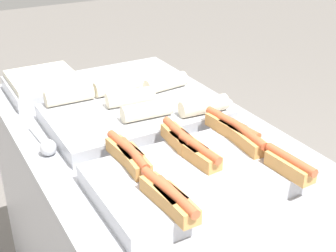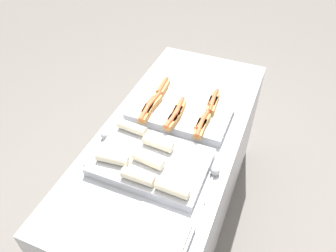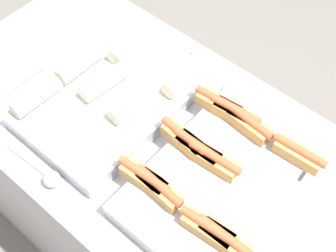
# 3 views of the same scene
# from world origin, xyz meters

# --- Properties ---
(ground_plane) EXTENTS (12.00, 12.00, 0.00)m
(ground_plane) POSITION_xyz_m (0.00, 0.00, 0.00)
(ground_plane) COLOR slate
(counter) EXTENTS (1.63, 0.73, 0.85)m
(counter) POSITION_xyz_m (0.00, 0.00, 0.43)
(counter) COLOR #A8AAB2
(counter) RESTS_ON ground_plane
(tray_hotdogs) EXTENTS (0.41, 0.55, 0.10)m
(tray_hotdogs) POSITION_xyz_m (0.12, 0.00, 0.89)
(tray_hotdogs) COLOR #A8AAB2
(tray_hotdogs) RESTS_ON counter
(tray_wraps) EXTENTS (0.36, 0.54, 0.10)m
(tray_wraps) POSITION_xyz_m (-0.27, 0.01, 0.89)
(tray_wraps) COLOR #A8AAB2
(tray_wraps) RESTS_ON counter
(tray_side_front) EXTENTS (0.26, 0.25, 0.07)m
(tray_side_front) POSITION_xyz_m (-0.63, -0.19, 0.89)
(tray_side_front) COLOR #A8AAB2
(tray_side_front) RESTS_ON counter
(serving_spoon_near) EXTENTS (0.21, 0.05, 0.05)m
(serving_spoon_near) POSITION_xyz_m (-0.21, -0.30, 0.88)
(serving_spoon_near) COLOR #B2B5BA
(serving_spoon_near) RESTS_ON counter
(serving_spoon_far) EXTENTS (0.22, 0.05, 0.05)m
(serving_spoon_far) POSITION_xyz_m (-0.21, 0.30, 0.88)
(serving_spoon_far) COLOR #B2B5BA
(serving_spoon_far) RESTS_ON counter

